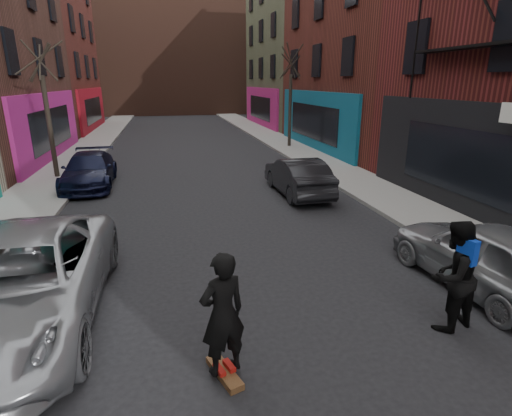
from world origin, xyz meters
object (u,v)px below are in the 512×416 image
parked_left_end (89,170)px  parked_right_end (298,176)px  tree_left_far (45,99)px  tree_right_far (290,90)px  skateboarder (223,314)px  skateboard (224,373)px  pedestrian (453,276)px  parked_left_far (19,282)px  parked_right_far (487,256)px

parked_left_end → parked_right_end: (7.77, -2.97, 0.03)m
tree_left_far → tree_right_far: size_ratio=0.96×
parked_left_end → skateboarder: 12.58m
tree_left_far → skateboard: bearing=-68.9°
skateboard → tree_left_far: bearing=92.3°
pedestrian → skateboarder: bearing=-9.7°
parked_left_far → pedestrian: (7.12, -1.74, 0.18)m
tree_right_far → parked_left_far: (-10.31, -17.58, -2.73)m
parked_right_end → parked_left_end: bearing=-21.7°
parked_left_far → skateboarder: bearing=-32.8°
tree_right_far → parked_left_far: bearing=-120.4°
parked_right_end → skateboarder: (-4.12, -9.06, 0.33)m
tree_right_far → parked_right_far: tree_right_far is taller
tree_right_far → skateboarder: bearing=-109.9°
parked_right_far → pedestrian: size_ratio=2.21×
parked_left_end → skateboard: 12.59m
tree_right_far → parked_right_end: size_ratio=1.62×
tree_right_far → parked_left_far: 20.57m
parked_left_far → skateboarder: size_ratio=3.13×
tree_right_far → parked_left_end: size_ratio=1.49×
tree_left_far → parked_left_far: 12.05m
parked_left_end → pedestrian: 13.92m
parked_left_end → pedestrian: pedestrian is taller
tree_right_far → pedestrian: bearing=-99.4°
parked_left_far → pedestrian: bearing=-13.2°
tree_left_far → skateboard: size_ratio=8.12×
skateboarder → parked_right_far: bearing=175.0°
parked_left_far → parked_left_end: parked_left_far is taller
tree_left_far → parked_right_end: bearing=-26.2°
tree_right_far → pedestrian: size_ratio=3.51×
parked_right_far → skateboarder: (-5.52, -1.35, 0.29)m
tree_left_far → pedestrian: tree_left_far is taller
tree_right_far → parked_right_far: bearing=-95.0°
skateboard → parked_right_far: bearing=-5.0°
parked_left_end → skateboarder: (3.66, -12.04, 0.36)m
parked_right_end → skateboarder: size_ratio=2.28×
parked_right_far → pedestrian: bearing=27.8°
parked_left_end → pedestrian: bearing=-58.2°
parked_right_end → parked_right_far: bearing=99.5°
tree_left_far → parked_right_end: size_ratio=1.55×
skateboard → skateboarder: bearing=-18.8°
skateboarder → pedestrian: size_ratio=0.95×
parked_right_far → tree_left_far: bearing=-52.7°
parked_left_end → tree_left_far: bearing=133.4°
tree_left_far → parked_right_end: tree_left_far is taller
tree_right_far → parked_left_far: tree_right_far is taller
skateboarder → parked_right_end: bearing=-133.2°
parked_left_far → skateboard: 3.90m
parked_right_far → skateboard: 5.72m
tree_right_far → parked_left_end: 13.52m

